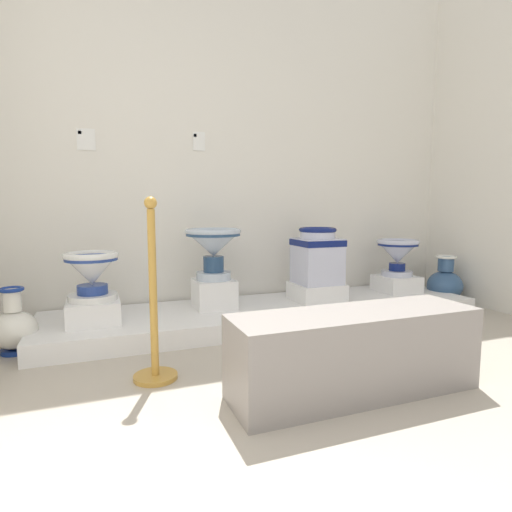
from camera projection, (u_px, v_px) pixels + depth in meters
ground_plane at (404, 409)px, 1.85m from camera, size 5.89×5.51×0.02m
wall_back at (250, 125)px, 3.51m from camera, size 4.09×0.06×3.16m
display_platform at (270, 313)px, 3.26m from camera, size 3.36×0.83×0.13m
plinth_block_squat_floral at (94, 311)px, 2.74m from camera, size 0.33×0.35×0.15m
antique_toilet_squat_floral at (92, 271)px, 2.71m from camera, size 0.35×0.35×0.32m
plinth_block_leftmost at (214, 294)px, 3.15m from camera, size 0.29×0.30×0.21m
antique_toilet_leftmost at (213, 245)px, 3.11m from camera, size 0.42×0.42×0.39m
plinth_block_central_ornate at (317, 292)px, 3.40m from camera, size 0.39×0.36×0.14m
antique_toilet_central_ornate at (317, 254)px, 3.36m from camera, size 0.34×0.33×0.45m
plinth_block_rightmost at (396, 284)px, 3.76m from camera, size 0.34×0.33×0.14m
antique_toilet_rightmost at (398, 252)px, 3.73m from camera, size 0.37×0.37×0.33m
info_placard_first at (86, 139)px, 3.04m from camera, size 0.13×0.01×0.16m
info_placard_second at (199, 141)px, 3.34m from camera, size 0.10×0.01×0.15m
decorative_vase_companion at (14, 328)px, 2.53m from camera, size 0.27×0.27×0.41m
decorative_vase_corner at (445, 283)px, 3.84m from camera, size 0.31×0.31×0.45m
stanchion_post_near_left at (154, 322)px, 2.13m from camera, size 0.23×0.23×0.94m
museum_bench at (355, 352)px, 1.98m from camera, size 1.21×0.36×0.40m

